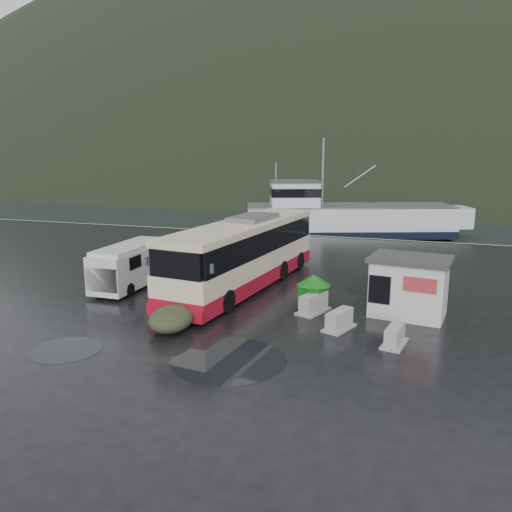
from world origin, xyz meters
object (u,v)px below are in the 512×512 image
(white_van, at_px, (132,287))
(jersey_barrier_a, at_px, (394,345))
(jersey_barrier_b, at_px, (313,312))
(fishing_trawler, at_px, (349,223))
(dome_tent, at_px, (172,330))
(coach_bus, at_px, (245,286))
(waste_bin_right, at_px, (313,307))
(jersey_barrier_c, at_px, (339,329))
(ticket_kiosk, at_px, (407,315))
(waste_bin_left, at_px, (169,305))

(white_van, distance_m, jersey_barrier_a, 14.41)
(jersey_barrier_b, bearing_deg, fishing_trawler, 94.33)
(dome_tent, height_order, jersey_barrier_a, dome_tent)
(coach_bus, distance_m, waste_bin_right, 4.91)
(dome_tent, distance_m, jersey_barrier_c, 6.86)
(dome_tent, height_order, jersey_barrier_c, dome_tent)
(dome_tent, relative_size, jersey_barrier_b, 1.40)
(waste_bin_right, height_order, dome_tent, waste_bin_right)
(white_van, distance_m, ticket_kiosk, 14.19)
(jersey_barrier_a, relative_size, fishing_trawler, 0.06)
(coach_bus, distance_m, fishing_trawler, 25.74)
(dome_tent, relative_size, ticket_kiosk, 0.73)
(waste_bin_left, bearing_deg, coach_bus, 60.63)
(coach_bus, relative_size, jersey_barrier_a, 8.74)
(white_van, distance_m, waste_bin_right, 9.99)
(waste_bin_left, relative_size, jersey_barrier_b, 0.88)
(waste_bin_left, height_order, jersey_barrier_c, waste_bin_left)
(coach_bus, xyz_separation_m, dome_tent, (-0.67, -7.18, 0.00))
(white_van, relative_size, ticket_kiosk, 1.65)
(jersey_barrier_a, xyz_separation_m, fishing_trawler, (-5.86, 31.69, 0.00))
(waste_bin_right, xyz_separation_m, jersey_barrier_a, (3.83, -3.59, 0.00))
(dome_tent, bearing_deg, jersey_barrier_b, 38.45)
(dome_tent, distance_m, ticket_kiosk, 10.36)
(jersey_barrier_c, relative_size, fishing_trawler, 0.07)
(waste_bin_left, xyz_separation_m, jersey_barrier_b, (6.76, 1.05, 0.00))
(jersey_barrier_a, distance_m, fishing_trawler, 32.23)
(jersey_barrier_a, height_order, jersey_barrier_b, jersey_barrier_b)
(ticket_kiosk, relative_size, jersey_barrier_a, 2.24)
(jersey_barrier_a, bearing_deg, waste_bin_left, 170.02)
(jersey_barrier_c, bearing_deg, dome_tent, -161.16)
(waste_bin_left, bearing_deg, waste_bin_right, 14.81)
(waste_bin_left, distance_m, jersey_barrier_a, 10.61)
(jersey_barrier_c, bearing_deg, fishing_trawler, 96.74)
(ticket_kiosk, bearing_deg, coach_bus, 173.55)
(white_van, xyz_separation_m, waste_bin_left, (3.36, -2.29, 0.00))
(coach_bus, relative_size, waste_bin_right, 8.40)
(dome_tent, bearing_deg, coach_bus, 84.66)
(ticket_kiosk, xyz_separation_m, jersey_barrier_b, (-4.06, -0.90, 0.00))
(white_van, height_order, ticket_kiosk, ticket_kiosk)
(coach_bus, height_order, jersey_barrier_c, coach_bus)
(jersey_barrier_b, distance_m, fishing_trawler, 28.89)
(coach_bus, distance_m, jersey_barrier_a, 10.09)
(dome_tent, height_order, jersey_barrier_b, dome_tent)
(jersey_barrier_b, height_order, jersey_barrier_c, jersey_barrier_b)
(waste_bin_left, height_order, fishing_trawler, fishing_trawler)
(ticket_kiosk, bearing_deg, white_van, -172.82)
(fishing_trawler, bearing_deg, waste_bin_right, -105.21)
(waste_bin_right, height_order, fishing_trawler, fishing_trawler)
(jersey_barrier_a, distance_m, jersey_barrier_b, 4.68)
(waste_bin_left, xyz_separation_m, fishing_trawler, (4.58, 29.85, 0.00))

